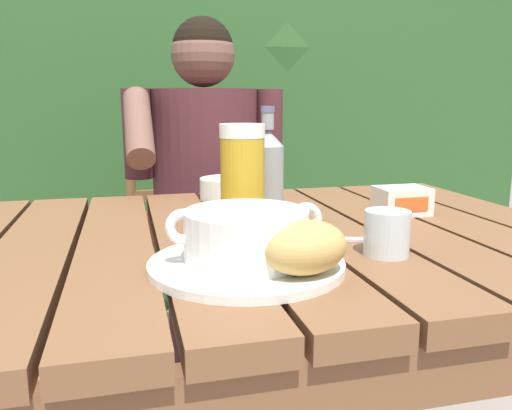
{
  "coord_description": "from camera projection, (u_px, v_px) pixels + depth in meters",
  "views": [
    {
      "loc": [
        -0.24,
        -0.88,
        0.96
      ],
      "look_at": [
        -0.04,
        -0.1,
        0.8
      ],
      "focal_mm": 36.28,
      "sensor_mm": 36.0,
      "label": 1
    }
  ],
  "objects": [
    {
      "name": "bread_roll",
      "position": [
        305.0,
        247.0,
        0.67
      ],
      "size": [
        0.14,
        0.13,
        0.07
      ],
      "color": "tan",
      "rests_on": "serving_plate"
    },
    {
      "name": "butter_tub",
      "position": [
        402.0,
        201.0,
        1.07
      ],
      "size": [
        0.1,
        0.08,
        0.06
      ],
      "color": "white",
      "rests_on": "dining_table"
    },
    {
      "name": "serving_plate",
      "position": [
        246.0,
        264.0,
        0.73
      ],
      "size": [
        0.28,
        0.28,
        0.01
      ],
      "color": "white",
      "rests_on": "dining_table"
    },
    {
      "name": "water_glass_small",
      "position": [
        387.0,
        233.0,
        0.79
      ],
      "size": [
        0.07,
        0.07,
        0.07
      ],
      "color": "silver",
      "rests_on": "dining_table"
    },
    {
      "name": "table_knife",
      "position": [
        303.0,
        238.0,
        0.88
      ],
      "size": [
        0.17,
        0.07,
        0.01
      ],
      "color": "silver",
      "rests_on": "dining_table"
    },
    {
      "name": "beer_bottle",
      "position": [
        268.0,
        174.0,
        1.0
      ],
      "size": [
        0.06,
        0.06,
        0.22
      ],
      "color": "#959499",
      "rests_on": "dining_table"
    },
    {
      "name": "beer_glass",
      "position": [
        242.0,
        178.0,
        0.92
      ],
      "size": [
        0.08,
        0.08,
        0.19
      ],
      "color": "gold",
      "rests_on": "dining_table"
    },
    {
      "name": "soup_bowl",
      "position": [
        246.0,
        234.0,
        0.72
      ],
      "size": [
        0.22,
        0.17,
        0.08
      ],
      "color": "white",
      "rests_on": "serving_plate"
    },
    {
      "name": "diner_bowl",
      "position": [
        229.0,
        189.0,
        1.24
      ],
      "size": [
        0.14,
        0.14,
        0.05
      ],
      "color": "white",
      "rests_on": "dining_table"
    },
    {
      "name": "person_eating",
      "position": [
        206.0,
        184.0,
        1.57
      ],
      "size": [
        0.48,
        0.47,
        1.2
      ],
      "color": "#50252A",
      "rests_on": "ground_plane"
    },
    {
      "name": "dining_table",
      "position": [
        264.0,
        283.0,
        0.96
      ],
      "size": [
        1.17,
        0.84,
        0.73
      ],
      "color": "brown",
      "rests_on": "ground_plane"
    },
    {
      "name": "hedge_backdrop",
      "position": [
        206.0,
        81.0,
        2.6
      ],
      "size": [
        3.49,
        0.93,
        2.37
      ],
      "color": "#2E5628",
      "rests_on": "ground_plane"
    },
    {
      "name": "chair_near_diner",
      "position": [
        200.0,
        242.0,
        1.8
      ],
      "size": [
        0.48,
        0.41,
        0.91
      ],
      "color": "brown",
      "rests_on": "ground_plane"
    }
  ]
}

